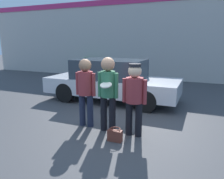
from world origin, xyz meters
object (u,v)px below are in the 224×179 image
object	(u,v)px
person_middle_with_frisbee	(108,88)
person_right	(134,94)
handbag	(115,135)
parked_car_near	(112,80)
shrub	(88,67)
person_left	(86,87)

from	to	relation	value
person_middle_with_frisbee	person_right	distance (m)	0.63
handbag	person_middle_with_frisbee	bearing A→B (deg)	128.47
person_middle_with_frisbee	parked_car_near	world-z (taller)	person_middle_with_frisbee
shrub	person_middle_with_frisbee	bearing A→B (deg)	-57.57
shrub	parked_car_near	bearing A→B (deg)	-52.07
person_left	parked_car_near	world-z (taller)	person_left
person_left	handbag	xyz separation A→B (m)	(0.98, -0.53, -0.84)
person_left	person_right	bearing A→B (deg)	-4.35
shrub	person_right	bearing A→B (deg)	-54.01
person_right	person_middle_with_frisbee	bearing A→B (deg)	179.16
person_middle_with_frisbee	handbag	xyz separation A→B (m)	(0.35, -0.44, -0.88)
person_right	handbag	bearing A→B (deg)	-121.64
handbag	parked_car_near	bearing A→B (deg)	114.32
person_left	handbag	size ratio (longest dim) A/B	5.49
person_left	parked_car_near	bearing A→B (deg)	98.41
parked_car_near	shrub	xyz separation A→B (m)	(-3.32, 4.26, -0.13)
shrub	handbag	size ratio (longest dim) A/B	3.95
person_right	shrub	xyz separation A→B (m)	(-4.92, 6.78, -0.36)
person_right	handbag	world-z (taller)	person_right
handbag	person_left	bearing A→B (deg)	151.49
handbag	shrub	bearing A→B (deg)	122.83
person_left	person_right	xyz separation A→B (m)	(1.25, -0.09, -0.02)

